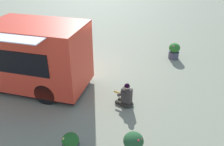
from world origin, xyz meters
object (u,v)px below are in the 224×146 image
object	(u,v)px
food_truck	(25,57)
person_customer	(126,97)
planter_flowering_side	(133,145)
planter_flowering_far	(71,145)
planter_flowering_near	(174,51)

from	to	relation	value
food_truck	person_customer	distance (m)	4.12
planter_flowering_side	food_truck	bearing A→B (deg)	-106.54
planter_flowering_far	planter_flowering_side	distance (m)	1.63
food_truck	planter_flowering_side	xyz separation A→B (m)	(1.51, 5.10, -0.81)
planter_flowering_near	planter_flowering_far	bearing A→B (deg)	-7.18
person_customer	planter_flowering_far	size ratio (longest dim) A/B	1.22
planter_flowering_side	person_customer	bearing A→B (deg)	-151.42
food_truck	person_customer	size ratio (longest dim) A/B	5.97
planter_flowering_side	planter_flowering_far	bearing A→B (deg)	-65.69
planter_flowering_far	planter_flowering_near	bearing A→B (deg)	172.82
planter_flowering_near	planter_flowering_far	xyz separation A→B (m)	(7.31, -0.92, -0.04)
food_truck	planter_flowering_far	xyz separation A→B (m)	(2.18, 3.61, -0.89)
food_truck	person_customer	bearing A→B (deg)	97.57
person_customer	planter_flowering_far	xyz separation A→B (m)	(2.71, -0.37, 0.03)
person_customer	planter_flowering_near	xyz separation A→B (m)	(-4.59, 0.55, 0.08)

